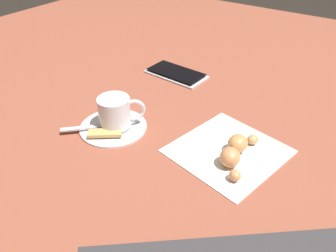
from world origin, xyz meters
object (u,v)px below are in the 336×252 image
object	(u,v)px
croissant	(236,151)
cell_phone	(176,73)
espresso_cup	(116,111)
teaspoon	(109,125)
saucer	(113,126)
sugar_packet	(105,133)
napkin	(228,151)

from	to	relation	value
croissant	cell_phone	distance (m)	0.32
croissant	espresso_cup	bearing A→B (deg)	10.88
espresso_cup	teaspoon	bearing A→B (deg)	57.84
saucer	cell_phone	size ratio (longest dim) A/B	0.84
espresso_cup	sugar_packet	size ratio (longest dim) A/B	1.26
saucer	napkin	distance (m)	0.21
teaspoon	napkin	size ratio (longest dim) A/B	0.60
sugar_packet	napkin	world-z (taller)	sugar_packet
espresso_cup	napkin	distance (m)	0.21
napkin	croissant	size ratio (longest dim) A/B	1.36
espresso_cup	sugar_packet	world-z (taller)	espresso_cup
teaspoon	napkin	world-z (taller)	teaspoon
napkin	sugar_packet	bearing A→B (deg)	24.36
saucer	espresso_cup	distance (m)	0.03
sugar_packet	napkin	xyz separation A→B (m)	(-0.20, -0.09, -0.01)
sugar_packet	cell_phone	xyz separation A→B (m)	(0.03, -0.28, -0.01)
saucer	croissant	bearing A→B (deg)	-168.26
teaspoon	croissant	bearing A→B (deg)	-166.41
napkin	espresso_cup	bearing A→B (deg)	15.01
saucer	espresso_cup	bearing A→B (deg)	-141.58
teaspoon	croissant	xyz separation A→B (m)	(-0.23, -0.05, 0.01)
teaspoon	sugar_packet	distance (m)	0.03
saucer	sugar_packet	distance (m)	0.03
saucer	napkin	xyz separation A→B (m)	(-0.21, -0.06, -0.00)
teaspoon	sugar_packet	xyz separation A→B (m)	(-0.01, 0.02, 0.00)
sugar_packet	cell_phone	world-z (taller)	sugar_packet
sugar_packet	croissant	bearing A→B (deg)	-17.19
napkin	cell_phone	xyz separation A→B (m)	(0.23, -0.19, 0.00)
espresso_cup	croissant	world-z (taller)	espresso_cup
cell_phone	croissant	bearing A→B (deg)	140.82
espresso_cup	cell_phone	bearing A→B (deg)	-82.96
teaspoon	sugar_packet	world-z (taller)	teaspoon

